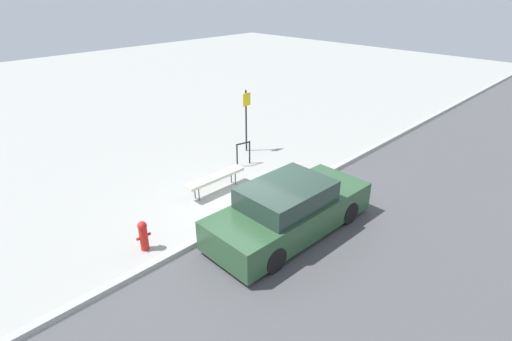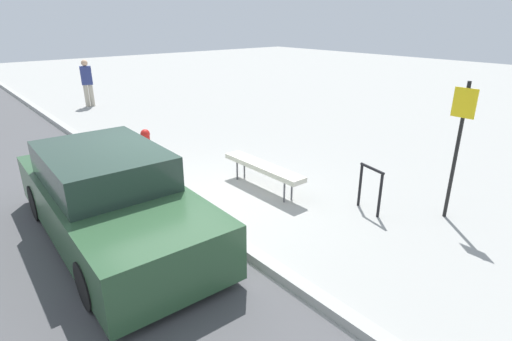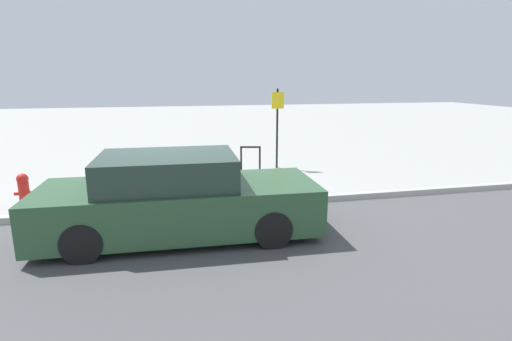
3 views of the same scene
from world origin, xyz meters
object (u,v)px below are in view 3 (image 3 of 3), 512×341
bench (179,170)px  bike_rack (250,158)px  fire_hydrant (24,191)px  sign_post (277,121)px  parked_car_near (178,199)px

bench → bike_rack: 2.08m
bench → fire_hydrant: 3.22m
bench → sign_post: size_ratio=0.89×
bench → fire_hydrant: (-3.06, -1.01, -0.05)m
bike_rack → sign_post: (0.97, 0.84, 0.88)m
bike_rack → parked_car_near: 4.28m
fire_hydrant → parked_car_near: size_ratio=0.17×
fire_hydrant → bench: bearing=18.3°
fire_hydrant → parked_car_near: bearing=-33.6°
bike_rack → fire_hydrant: 5.30m
parked_car_near → bike_rack: bearing=63.5°
bench → bike_rack: size_ratio=2.48×
bench → bike_rack: bike_rack is taller
bike_rack → parked_car_near: (-2.02, -3.77, 0.14)m
bike_rack → fire_hydrant: size_ratio=1.08×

